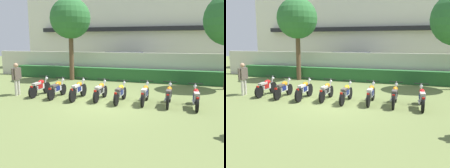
# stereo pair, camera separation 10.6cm
# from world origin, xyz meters

# --- Properties ---
(ground) EXTENTS (60.00, 60.00, 0.00)m
(ground) POSITION_xyz_m (0.00, 0.00, 0.00)
(ground) COLOR olive
(building) EXTENTS (24.32, 6.50, 7.19)m
(building) POSITION_xyz_m (0.00, 14.68, 3.59)
(building) COLOR silver
(building) RESTS_ON ground
(compound_wall) EXTENTS (23.10, 0.30, 1.93)m
(compound_wall) POSITION_xyz_m (0.00, 7.08, 0.97)
(compound_wall) COLOR beige
(compound_wall) RESTS_ON ground
(hedge_row) EXTENTS (18.48, 0.70, 0.87)m
(hedge_row) POSITION_xyz_m (0.00, 6.38, 0.44)
(hedge_row) COLOR #28602D
(hedge_row) RESTS_ON ground
(parked_car) EXTENTS (4.68, 2.50, 1.89)m
(parked_car) POSITION_xyz_m (-1.47, 9.39, 0.94)
(parked_car) COLOR #9EA3A8
(parked_car) RESTS_ON ground
(tree_near_inspector) EXTENTS (2.78, 2.78, 5.67)m
(tree_near_inspector) POSITION_xyz_m (-4.50, 5.74, 4.24)
(tree_near_inspector) COLOR brown
(tree_near_inspector) RESTS_ON ground
(motorcycle_in_row_0) EXTENTS (0.60, 1.81, 0.96)m
(motorcycle_in_row_0) POSITION_xyz_m (-3.74, 0.62, 0.45)
(motorcycle_in_row_0) COLOR black
(motorcycle_in_row_0) RESTS_ON ground
(motorcycle_in_row_1) EXTENTS (0.60, 1.78, 0.94)m
(motorcycle_in_row_1) POSITION_xyz_m (-2.69, 0.52, 0.44)
(motorcycle_in_row_1) COLOR black
(motorcycle_in_row_1) RESTS_ON ground
(motorcycle_in_row_2) EXTENTS (0.60, 1.91, 0.98)m
(motorcycle_in_row_2) POSITION_xyz_m (-1.56, 0.50, 0.46)
(motorcycle_in_row_2) COLOR black
(motorcycle_in_row_2) RESTS_ON ground
(motorcycle_in_row_3) EXTENTS (0.60, 1.79, 0.95)m
(motorcycle_in_row_3) POSITION_xyz_m (-0.49, 0.66, 0.44)
(motorcycle_in_row_3) COLOR black
(motorcycle_in_row_3) RESTS_ON ground
(motorcycle_in_row_4) EXTENTS (0.60, 1.87, 0.94)m
(motorcycle_in_row_4) POSITION_xyz_m (0.51, 0.51, 0.44)
(motorcycle_in_row_4) COLOR black
(motorcycle_in_row_4) RESTS_ON ground
(motorcycle_in_row_5) EXTENTS (0.60, 1.87, 0.96)m
(motorcycle_in_row_5) POSITION_xyz_m (1.61, 0.65, 0.45)
(motorcycle_in_row_5) COLOR black
(motorcycle_in_row_5) RESTS_ON ground
(motorcycle_in_row_6) EXTENTS (0.60, 1.87, 0.97)m
(motorcycle_in_row_6) POSITION_xyz_m (2.64, 0.61, 0.46)
(motorcycle_in_row_6) COLOR black
(motorcycle_in_row_6) RESTS_ON ground
(motorcycle_in_row_7) EXTENTS (0.60, 1.90, 0.95)m
(motorcycle_in_row_7) POSITION_xyz_m (3.74, 0.55, 0.44)
(motorcycle_in_row_7) COLOR black
(motorcycle_in_row_7) RESTS_ON ground
(inspector_person) EXTENTS (0.22, 0.67, 1.65)m
(inspector_person) POSITION_xyz_m (-4.89, 0.36, 0.97)
(inspector_person) COLOR beige
(inspector_person) RESTS_ON ground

